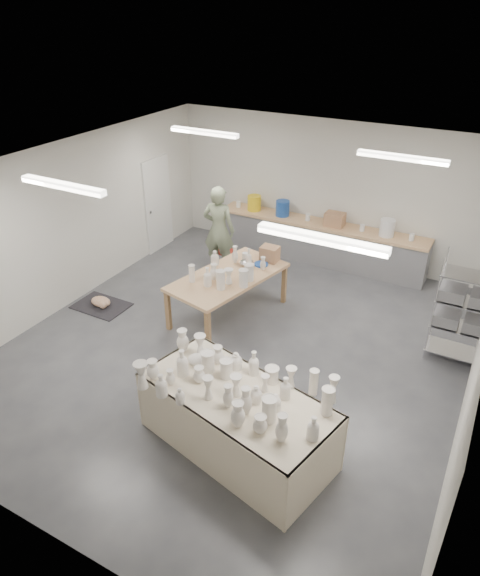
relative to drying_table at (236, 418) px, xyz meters
The scene contains 9 objects.
room 2.78m from the drying_table, 119.43° to the left, with size 8.00×8.02×3.00m.
back_counter 5.69m from the drying_table, 100.43° to the left, with size 4.60×0.60×1.24m.
wire_shelf 3.99m from the drying_table, 56.64° to the left, with size 0.88×0.48×1.80m.
drying_table is the anchor object (origin of this frame).
work_table 3.23m from the drying_table, 119.83° to the left, with size 1.55×2.38×1.16m.
rug 4.34m from the drying_table, 155.14° to the left, with size 1.00×0.70×0.02m, color black.
cat 4.31m from the drying_table, 155.19° to the left, with size 0.47×0.38×0.17m.
potter 4.99m from the drying_table, 122.97° to the left, with size 0.68×0.45×1.86m, color gray.
red_stool 5.20m from the drying_table, 121.35° to the left, with size 0.41×0.41×0.35m.
Camera 1 is at (3.36, -6.11, 5.08)m, focal length 32.00 mm.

